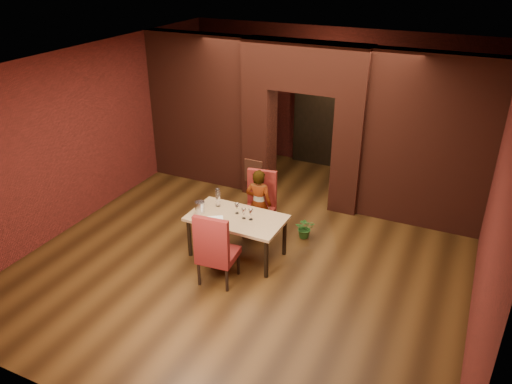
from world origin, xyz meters
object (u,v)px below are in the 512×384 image
at_px(wine_glass_a, 237,208).
at_px(wine_glass_c, 251,214).
at_px(dining_table, 237,236).
at_px(chair_far, 259,205).
at_px(wine_glass_b, 244,213).
at_px(potted_plant, 305,228).
at_px(water_bottle, 218,197).
at_px(chair_near, 218,246).
at_px(wine_bucket, 200,207).
at_px(person_seated, 259,204).

relative_size(wine_glass_a, wine_glass_c, 0.95).
distance_m(dining_table, chair_far, 0.82).
distance_m(wine_glass_a, wine_glass_b, 0.21).
height_order(chair_far, potted_plant, chair_far).
bearing_deg(water_bottle, potted_plant, 31.94).
height_order(chair_near, wine_glass_a, chair_near).
relative_size(chair_far, chair_near, 0.96).
height_order(chair_far, water_bottle, chair_far).
bearing_deg(wine_glass_a, wine_glass_b, -30.23).
bearing_deg(chair_near, wine_glass_a, -88.01).
xyz_separation_m(dining_table, wine_bucket, (-0.62, -0.13, 0.47)).
distance_m(person_seated, wine_glass_c, 0.76).
relative_size(dining_table, potted_plant, 4.08).
bearing_deg(chair_near, water_bottle, -66.55).
relative_size(person_seated, wine_glass_a, 7.07).
relative_size(chair_far, wine_glass_c, 6.05).
bearing_deg(wine_glass_b, dining_table, -178.39).
xyz_separation_m(dining_table, wine_glass_c, (0.25, 0.02, 0.47)).
bearing_deg(chair_far, dining_table, -100.66).
distance_m(chair_near, potted_plant, 1.99).
height_order(dining_table, water_bottle, water_bottle).
relative_size(chair_near, water_bottle, 3.64).
relative_size(chair_near, wine_glass_a, 6.64).
bearing_deg(wine_glass_c, wine_glass_a, 163.01).
relative_size(chair_far, person_seated, 0.90).
distance_m(chair_near, wine_glass_a, 0.89).
bearing_deg(wine_glass_b, chair_near, -95.56).
xyz_separation_m(chair_far, wine_glass_a, (-0.08, -0.68, 0.25)).
distance_m(dining_table, person_seated, 0.78).
xyz_separation_m(dining_table, potted_plant, (0.85, 1.03, -0.18)).
height_order(person_seated, wine_glass_c, person_seated).
bearing_deg(chair_near, potted_plant, -119.33).
xyz_separation_m(chair_near, wine_glass_a, (-0.11, 0.86, 0.22)).
bearing_deg(water_bottle, wine_bucket, -114.42).
distance_m(chair_near, wine_glass_b, 0.79).
distance_m(wine_glass_a, water_bottle, 0.43).
relative_size(person_seated, water_bottle, 3.87).
distance_m(dining_table, wine_glass_b, 0.48).
height_order(person_seated, potted_plant, person_seated).
xyz_separation_m(wine_glass_b, wine_bucket, (-0.75, -0.14, 0.01)).
bearing_deg(chair_near, dining_table, -90.74).
bearing_deg(chair_near, wine_glass_b, -100.81).
bearing_deg(chair_near, chair_far, -94.28).
bearing_deg(potted_plant, person_seated, -159.25).
distance_m(dining_table, potted_plant, 1.35).
bearing_deg(dining_table, person_seated, 85.87).
height_order(dining_table, potted_plant, dining_table).
xyz_separation_m(wine_glass_c, potted_plant, (0.60, 1.01, -0.65)).
bearing_deg(wine_bucket, wine_glass_c, 9.68).
bearing_deg(chair_near, wine_glass_c, -109.56).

